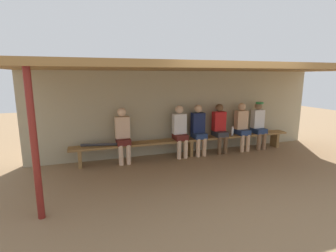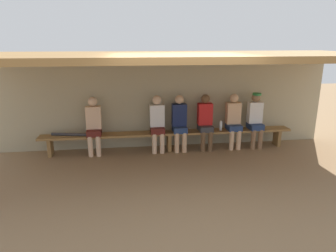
{
  "view_description": "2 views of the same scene",
  "coord_description": "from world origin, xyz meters",
  "px_view_note": "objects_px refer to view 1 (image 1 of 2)",
  "views": [
    {
      "loc": [
        -2.6,
        -4.42,
        2.08
      ],
      "look_at": [
        -0.77,
        1.06,
        0.93
      ],
      "focal_mm": 27.24,
      "sensor_mm": 36.0,
      "label": 1
    },
    {
      "loc": [
        -0.94,
        -5.33,
        2.56
      ],
      "look_at": [
        -0.09,
        1.09,
        0.74
      ],
      "focal_mm": 32.52,
      "sensor_mm": 36.0,
      "label": 2
    }
  ],
  "objects_px": {
    "bench": "(190,141)",
    "player_shirtless_tan": "(180,129)",
    "player_in_red": "(242,125)",
    "water_bottle_orange": "(232,131)",
    "support_post": "(34,146)",
    "baseball_bat": "(99,145)",
    "player_leftmost": "(123,133)",
    "player_with_sunglasses": "(259,123)",
    "player_near_post": "(199,128)",
    "player_in_white": "(220,126)"
  },
  "relations": [
    {
      "from": "player_near_post",
      "to": "water_bottle_orange",
      "type": "relative_size",
      "value": 5.58
    },
    {
      "from": "player_in_white",
      "to": "player_leftmost",
      "type": "distance_m",
      "value": 2.62
    },
    {
      "from": "player_shirtless_tan",
      "to": "player_leftmost",
      "type": "height_order",
      "value": "same"
    },
    {
      "from": "player_leftmost",
      "to": "water_bottle_orange",
      "type": "bearing_deg",
      "value": -0.61
    },
    {
      "from": "player_near_post",
      "to": "player_shirtless_tan",
      "type": "bearing_deg",
      "value": 180.0
    },
    {
      "from": "player_with_sunglasses",
      "to": "water_bottle_orange",
      "type": "xyz_separation_m",
      "value": [
        -0.88,
        -0.03,
        -0.17
      ]
    },
    {
      "from": "player_in_white",
      "to": "support_post",
      "type": "bearing_deg",
      "value": -153.22
    },
    {
      "from": "player_with_sunglasses",
      "to": "player_leftmost",
      "type": "distance_m",
      "value": 3.88
    },
    {
      "from": "player_with_sunglasses",
      "to": "player_leftmost",
      "type": "relative_size",
      "value": 1.01
    },
    {
      "from": "support_post",
      "to": "player_leftmost",
      "type": "height_order",
      "value": "support_post"
    },
    {
      "from": "player_shirtless_tan",
      "to": "baseball_bat",
      "type": "xyz_separation_m",
      "value": [
        -2.02,
        -0.0,
        -0.24
      ]
    },
    {
      "from": "player_in_white",
      "to": "player_with_sunglasses",
      "type": "bearing_deg",
      "value": 0.02
    },
    {
      "from": "water_bottle_orange",
      "to": "bench",
      "type": "bearing_deg",
      "value": 178.68
    },
    {
      "from": "player_with_sunglasses",
      "to": "baseball_bat",
      "type": "height_order",
      "value": "player_with_sunglasses"
    },
    {
      "from": "bench",
      "to": "player_in_white",
      "type": "distance_m",
      "value": 0.94
    },
    {
      "from": "player_with_sunglasses",
      "to": "player_shirtless_tan",
      "type": "distance_m",
      "value": 2.42
    },
    {
      "from": "bench",
      "to": "player_leftmost",
      "type": "bearing_deg",
      "value": 179.9
    },
    {
      "from": "support_post",
      "to": "bench",
      "type": "distance_m",
      "value": 3.97
    },
    {
      "from": "player_shirtless_tan",
      "to": "player_leftmost",
      "type": "bearing_deg",
      "value": 180.0
    },
    {
      "from": "player_with_sunglasses",
      "to": "player_in_red",
      "type": "relative_size",
      "value": 1.01
    },
    {
      "from": "player_in_red",
      "to": "baseball_bat",
      "type": "xyz_separation_m",
      "value": [
        -3.89,
        -0.0,
        -0.24
      ]
    },
    {
      "from": "player_in_red",
      "to": "player_shirtless_tan",
      "type": "bearing_deg",
      "value": 180.0
    },
    {
      "from": "player_near_post",
      "to": "player_shirtless_tan",
      "type": "distance_m",
      "value": 0.53
    },
    {
      "from": "bench",
      "to": "player_in_white",
      "type": "relative_size",
      "value": 4.49
    },
    {
      "from": "player_near_post",
      "to": "player_in_red",
      "type": "distance_m",
      "value": 1.34
    },
    {
      "from": "player_in_white",
      "to": "water_bottle_orange",
      "type": "xyz_separation_m",
      "value": [
        0.38,
        -0.03,
        -0.16
      ]
    },
    {
      "from": "player_in_white",
      "to": "player_near_post",
      "type": "bearing_deg",
      "value": 180.0
    },
    {
      "from": "bench",
      "to": "water_bottle_orange",
      "type": "bearing_deg",
      "value": -1.32
    },
    {
      "from": "player_near_post",
      "to": "player_leftmost",
      "type": "distance_m",
      "value": 1.99
    },
    {
      "from": "bench",
      "to": "player_near_post",
      "type": "bearing_deg",
      "value": 0.7
    },
    {
      "from": "player_in_white",
      "to": "player_shirtless_tan",
      "type": "xyz_separation_m",
      "value": [
        -1.16,
        0.0,
        0.0
      ]
    },
    {
      "from": "player_shirtless_tan",
      "to": "water_bottle_orange",
      "type": "bearing_deg",
      "value": -1.19
    },
    {
      "from": "bench",
      "to": "player_shirtless_tan",
      "type": "height_order",
      "value": "player_shirtless_tan"
    },
    {
      "from": "player_near_post",
      "to": "support_post",
      "type": "bearing_deg",
      "value": -149.29
    },
    {
      "from": "player_shirtless_tan",
      "to": "player_leftmost",
      "type": "relative_size",
      "value": 1.0
    },
    {
      "from": "support_post",
      "to": "player_in_red",
      "type": "bearing_deg",
      "value": 23.33
    },
    {
      "from": "player_in_red",
      "to": "water_bottle_orange",
      "type": "distance_m",
      "value": 0.36
    },
    {
      "from": "water_bottle_orange",
      "to": "baseball_bat",
      "type": "relative_size",
      "value": 0.28
    },
    {
      "from": "player_with_sunglasses",
      "to": "player_shirtless_tan",
      "type": "xyz_separation_m",
      "value": [
        -2.42,
        -0.0,
        -0.02
      ]
    },
    {
      "from": "player_in_white",
      "to": "player_leftmost",
      "type": "xyz_separation_m",
      "value": [
        -2.62,
        0.0,
        0.0
      ]
    },
    {
      "from": "support_post",
      "to": "player_in_white",
      "type": "height_order",
      "value": "support_post"
    },
    {
      "from": "player_leftmost",
      "to": "water_bottle_orange",
      "type": "relative_size",
      "value": 5.58
    },
    {
      "from": "bench",
      "to": "player_in_white",
      "type": "bearing_deg",
      "value": 0.2
    },
    {
      "from": "bench",
      "to": "player_in_red",
      "type": "xyz_separation_m",
      "value": [
        1.59,
        0.0,
        0.34
      ]
    },
    {
      "from": "support_post",
      "to": "baseball_bat",
      "type": "height_order",
      "value": "support_post"
    },
    {
      "from": "support_post",
      "to": "baseball_bat",
      "type": "relative_size",
      "value": 2.6
    },
    {
      "from": "bench",
      "to": "player_leftmost",
      "type": "relative_size",
      "value": 4.49
    },
    {
      "from": "player_leftmost",
      "to": "baseball_bat",
      "type": "relative_size",
      "value": 1.58
    },
    {
      "from": "player_near_post",
      "to": "baseball_bat",
      "type": "height_order",
      "value": "player_near_post"
    },
    {
      "from": "player_in_red",
      "to": "water_bottle_orange",
      "type": "xyz_separation_m",
      "value": [
        -0.33,
        -0.03,
        -0.16
      ]
    }
  ]
}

